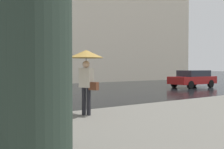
% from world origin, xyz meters
% --- Properties ---
extents(haussmann_block_corner, '(15.68, 21.36, 20.78)m').
position_xyz_m(haussmann_block_corner, '(20.34, -20.90, 10.17)').
color(haussmann_block_corner, beige).
rests_on(haussmann_block_corner, ground_plane).
extents(billboard_column, '(1.30, 1.30, 3.32)m').
position_xyz_m(billboard_column, '(-6.64, -4.85, 1.85)').
color(billboard_column, '#28382D').
rests_on(billboard_column, sidewalk_pavement).
extents(traffic_signal_post, '(0.44, 0.30, 3.72)m').
position_xyz_m(traffic_signal_post, '(-3.36, -5.83, 2.83)').
color(traffic_signal_post, '#333338').
rests_on(traffic_signal_post, sidewalk_pavement).
extents(car_red, '(1.85, 4.10, 1.41)m').
position_xyz_m(car_red, '(2.50, -20.10, 0.76)').
color(car_red, maroon).
rests_on(car_red, ground_plane).
extents(pedestrian_with_floral_umbrella, '(1.08, 1.08, 2.01)m').
position_xyz_m(pedestrian_with_floral_umbrella, '(-3.87, -7.16, 1.79)').
color(pedestrian_with_floral_umbrella, beige).
rests_on(pedestrian_with_floral_umbrella, sidewalk_pavement).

